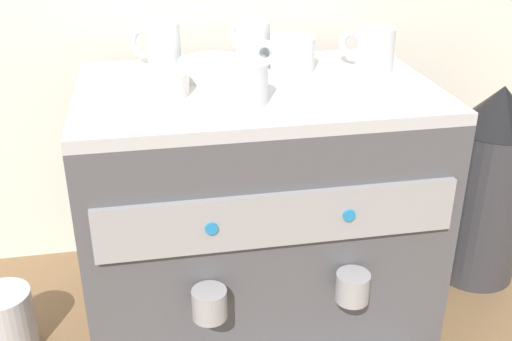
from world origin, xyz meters
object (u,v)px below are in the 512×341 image
Objects in this scene: ceramic_cup_0 at (162,46)px; coffee_grinder at (487,185)px; espresso_machine at (256,210)px; milk_pitcher at (6,321)px; ceramic_bowl_1 at (158,84)px; ceramic_cup_3 at (373,48)px; ceramic_cup_1 at (244,82)px; ceramic_bowl_0 at (211,68)px; ceramic_cup_4 at (290,53)px; ceramic_cup_2 at (251,42)px.

coffee_grinder is at bearing -7.65° from ceramic_cup_0.
milk_pitcher is at bearing -177.58° from espresso_machine.
ceramic_bowl_1 is at bearing -95.18° from ceramic_cup_0.
ceramic_cup_3 reaches higher than coffee_grinder.
ceramic_cup_3 is at bearing 178.13° from coffee_grinder.
ceramic_cup_1 is 0.15m from ceramic_bowl_0.
ceramic_cup_0 is 0.75× the size of milk_pitcher.
ceramic_cup_4 is at bearing 46.81° from espresso_machine.
ceramic_cup_3 is 0.30m from ceramic_bowl_0.
ceramic_cup_0 is at bearing 84.82° from ceramic_bowl_1.
ceramic_bowl_1 is at bearing -157.68° from ceramic_cup_4.
ceramic_cup_1 is 0.30m from ceramic_cup_3.
ceramic_bowl_1 is at bearing -174.25° from coffee_grinder.
ceramic_cup_4 reaches higher than ceramic_bowl_0.
ceramic_cup_2 is 0.90× the size of ceramic_cup_4.
ceramic_cup_4 is (-0.15, 0.02, -0.01)m from ceramic_cup_3.
ceramic_bowl_1 is 0.23× the size of coffee_grinder.
ceramic_cup_2 is at bearing 18.19° from milk_pitcher.
ceramic_cup_2 is (0.02, 0.14, 0.29)m from espresso_machine.
ceramic_cup_3 is at bearing -21.07° from ceramic_cup_2.
ceramic_cup_1 reaches higher than coffee_grinder.
ceramic_bowl_0 is at bearing 12.19° from milk_pitcher.
ceramic_cup_2 is 0.83× the size of milk_pitcher.
ceramic_cup_1 is at bearing -103.25° from ceramic_cup_2.
ceramic_cup_4 reaches higher than espresso_machine.
milk_pitcher is (-0.71, -0.08, -0.46)m from ceramic_cup_3.
ceramic_cup_2 is 0.09m from ceramic_cup_4.
espresso_machine is at bearing -165.29° from ceramic_cup_3.
ceramic_cup_4 is at bearing 54.53° from ceramic_cup_1.
coffee_grinder is at bearing 4.15° from milk_pitcher.
ceramic_cup_1 is 1.07× the size of ceramic_cup_2.
ceramic_bowl_1 reaches higher than milk_pitcher.
ceramic_cup_1 is 0.15m from ceramic_bowl_1.
ceramic_cup_1 is at bearing -125.47° from ceramic_cup_4.
ceramic_bowl_0 reaches higher than coffee_grinder.
ceramic_cup_4 is (0.23, -0.06, -0.01)m from ceramic_cup_0.
coffee_grinder is at bearing -10.53° from ceramic_cup_2.
ceramic_bowl_1 is at bearing 156.40° from ceramic_cup_1.
ceramic_bowl_0 is 0.13m from ceramic_bowl_1.
ceramic_cup_1 is 0.64m from coffee_grinder.
ceramic_bowl_1 is at bearing -139.13° from ceramic_cup_2.
ceramic_cup_1 is (-0.03, -0.08, 0.28)m from espresso_machine.
ceramic_cup_2 is 0.12m from ceramic_bowl_0.
ceramic_cup_2 is 0.25m from ceramic_bowl_1.
ceramic_cup_3 is (0.21, -0.08, -0.00)m from ceramic_cup_2.
ceramic_cup_1 is at bearing -61.08° from ceramic_cup_0.
espresso_machine is at bearing -133.19° from ceramic_cup_4.
ceramic_bowl_0 is 1.17× the size of ceramic_bowl_1.
ceramic_cup_0 is 0.82× the size of ceramic_cup_4.
ceramic_bowl_0 is (-0.09, -0.08, -0.03)m from ceramic_cup_2.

